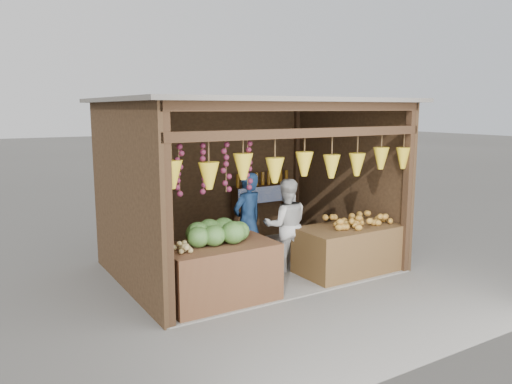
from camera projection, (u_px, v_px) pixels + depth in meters
ground at (250, 267)px, 8.01m from camera, size 80.00×80.00×0.00m
stall_structure at (249, 164)px, 7.68m from camera, size 4.30×3.30×2.66m
back_shelf at (263, 196)px, 9.49m from camera, size 1.25×0.32×1.32m
counter_left at (219, 273)px, 6.52m from camera, size 1.47×0.85×0.78m
counter_right at (352, 249)px, 7.73m from camera, size 1.71×0.85×0.73m
stool at (139, 272)px, 7.26m from camera, size 0.34×0.34×0.32m
man_standing at (248, 222)px, 7.74m from camera, size 0.64×0.50×1.55m
woman_standing at (286, 225)px, 7.71m from camera, size 0.86×0.78×1.45m
vendor_seated at (137, 227)px, 7.15m from camera, size 0.60×0.54×1.04m
melon_pile at (214, 231)px, 6.48m from camera, size 1.00×0.50×0.32m
tanfruit_pile at (180, 247)px, 6.08m from camera, size 0.34×0.40×0.13m
mango_pile at (356, 219)px, 7.68m from camera, size 1.40×0.64×0.22m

